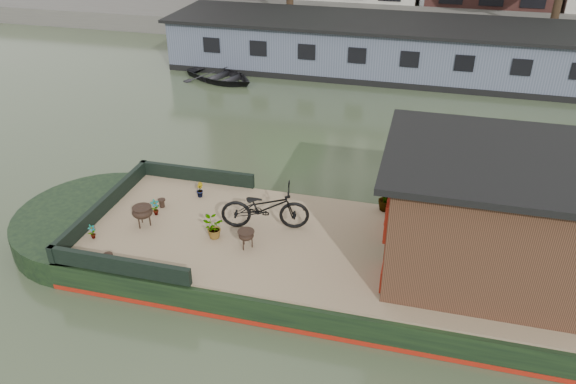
% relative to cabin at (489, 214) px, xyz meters
% --- Properties ---
extents(ground, '(120.00, 120.00, 0.00)m').
position_rel_cabin_xyz_m(ground, '(-2.19, 0.00, -1.88)').
color(ground, '#2B3622').
rests_on(ground, ground).
extents(houseboat_hull, '(14.01, 4.02, 0.60)m').
position_rel_cabin_xyz_m(houseboat_hull, '(-3.52, 0.00, -1.60)').
color(houseboat_hull, black).
rests_on(houseboat_hull, ground).
extents(houseboat_deck, '(11.80, 3.80, 0.05)m').
position_rel_cabin_xyz_m(houseboat_deck, '(-2.19, 0.00, -1.25)').
color(houseboat_deck, '#826C50').
rests_on(houseboat_deck, houseboat_hull).
extents(bow_bulwark, '(3.00, 4.00, 0.35)m').
position_rel_cabin_xyz_m(bow_bulwark, '(-7.25, 0.00, -1.05)').
color(bow_bulwark, black).
rests_on(bow_bulwark, houseboat_deck).
extents(cabin, '(4.00, 3.50, 2.42)m').
position_rel_cabin_xyz_m(cabin, '(0.00, 0.00, 0.00)').
color(cabin, black).
rests_on(cabin, houseboat_deck).
extents(bicycle, '(1.98, 1.06, 0.99)m').
position_rel_cabin_xyz_m(bicycle, '(-4.41, 0.33, -0.73)').
color(bicycle, black).
rests_on(bicycle, houseboat_deck).
extents(potted_plant_a, '(0.23, 0.24, 0.38)m').
position_rel_cabin_xyz_m(potted_plant_a, '(-6.94, 0.18, -1.04)').
color(potted_plant_a, '#96512A').
rests_on(potted_plant_a, houseboat_deck).
extents(potted_plant_b, '(0.24, 0.25, 0.35)m').
position_rel_cabin_xyz_m(potted_plant_b, '(-6.30, 1.20, -1.05)').
color(potted_plant_b, maroon).
rests_on(potted_plant_b, houseboat_deck).
extents(potted_plant_c, '(0.48, 0.43, 0.48)m').
position_rel_cabin_xyz_m(potted_plant_c, '(-5.35, -0.35, -0.99)').
color(potted_plant_c, '#A75A30').
rests_on(potted_plant_c, houseboat_deck).
extents(potted_plant_d, '(0.40, 0.40, 0.61)m').
position_rel_cabin_xyz_m(potted_plant_d, '(-1.99, 1.70, -0.92)').
color(potted_plant_d, brown).
rests_on(potted_plant_d, houseboat_deck).
extents(potted_plant_e, '(0.15, 0.20, 0.33)m').
position_rel_cabin_xyz_m(potted_plant_e, '(-7.79, -1.01, -1.06)').
color(potted_plant_e, brown).
rests_on(potted_plant_e, houseboat_deck).
extents(brazier_front, '(0.49, 0.49, 0.39)m').
position_rel_cabin_xyz_m(brazier_front, '(-4.57, -0.50, -1.03)').
color(brazier_front, black).
rests_on(brazier_front, houseboat_deck).
extents(brazier_rear, '(0.45, 0.45, 0.47)m').
position_rel_cabin_xyz_m(brazier_rear, '(-6.99, -0.29, -0.99)').
color(brazier_rear, black).
rests_on(brazier_rear, houseboat_deck).
extents(bollard_port, '(0.18, 0.18, 0.20)m').
position_rel_cabin_xyz_m(bollard_port, '(-6.95, 0.53, -1.13)').
color(bollard_port, black).
rests_on(bollard_port, houseboat_deck).
extents(bollard_stbd, '(0.19, 0.19, 0.22)m').
position_rel_cabin_xyz_m(bollard_stbd, '(-7.02, -1.70, -1.12)').
color(bollard_stbd, black).
rests_on(bollard_stbd, houseboat_deck).
extents(dinghy, '(3.75, 3.27, 0.65)m').
position_rel_cabin_xyz_m(dinghy, '(-9.57, 11.19, -1.55)').
color(dinghy, black).
rests_on(dinghy, ground).
extents(far_houseboat, '(20.40, 4.40, 2.11)m').
position_rel_cabin_xyz_m(far_houseboat, '(-2.19, 14.00, -0.91)').
color(far_houseboat, '#4E5468').
rests_on(far_houseboat, ground).
extents(quay, '(60.00, 6.00, 0.90)m').
position_rel_cabin_xyz_m(quay, '(-2.19, 20.50, -1.43)').
color(quay, '#47443F').
rests_on(quay, ground).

